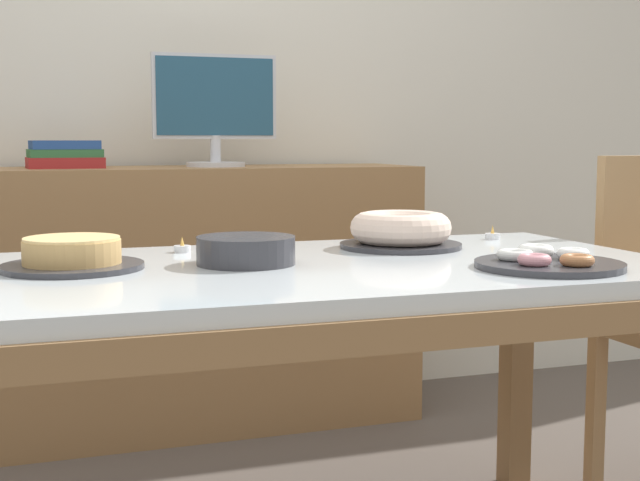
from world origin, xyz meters
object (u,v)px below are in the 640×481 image
at_px(cake_golden_bundt, 401,231).
at_px(tealight_right_edge, 492,236).
at_px(book_stack, 65,155).
at_px(pastry_platter, 548,262).
at_px(computer_monitor, 215,110).
at_px(cake_chocolate_round, 72,256).
at_px(tealight_centre, 182,248).
at_px(plate_stack, 246,250).

distance_m(cake_golden_bundt, tealight_right_edge, 0.32).
xyz_separation_m(cake_golden_bundt, tealight_right_edge, (0.31, 0.09, -0.03)).
height_order(book_stack, pastry_platter, book_stack).
xyz_separation_m(cake_golden_bundt, pastry_platter, (0.14, -0.42, -0.03)).
height_order(computer_monitor, book_stack, computer_monitor).
relative_size(computer_monitor, cake_chocolate_round, 1.47).
distance_m(computer_monitor, book_stack, 0.52).
distance_m(cake_chocolate_round, cake_golden_bundt, 0.79).
distance_m(book_stack, tealight_centre, 0.96).
xyz_separation_m(cake_chocolate_round, tealight_centre, (0.26, 0.20, -0.02)).
xyz_separation_m(plate_stack, tealight_centre, (-0.09, 0.25, -0.02)).
xyz_separation_m(cake_chocolate_round, tealight_right_edge, (1.09, 0.20, -0.02)).
height_order(tealight_right_edge, tealight_centre, same).
distance_m(book_stack, cake_chocolate_round, 1.14).
distance_m(cake_golden_bundt, pastry_platter, 0.44).
relative_size(book_stack, plate_stack, 1.16).
distance_m(cake_chocolate_round, pastry_platter, 0.98).
bearing_deg(book_stack, cake_chocolate_round, -92.83).
height_order(cake_golden_bundt, plate_stack, cake_golden_bundt).
relative_size(cake_chocolate_round, cake_golden_bundt, 0.97).
xyz_separation_m(book_stack, plate_stack, (0.30, -1.17, -0.18)).
bearing_deg(computer_monitor, cake_golden_bundt, -76.87).
distance_m(book_stack, tealight_right_edge, 1.40).
bearing_deg(cake_chocolate_round, tealight_right_edge, 10.58).
bearing_deg(tealight_centre, tealight_right_edge, 0.17).
distance_m(book_stack, plate_stack, 1.22).
distance_m(plate_stack, tealight_centre, 0.26).
distance_m(cake_chocolate_round, tealight_centre, 0.33).
bearing_deg(cake_golden_bundt, tealight_centre, 170.34).
relative_size(computer_monitor, tealight_centre, 10.60).
bearing_deg(plate_stack, cake_golden_bundt, 20.24).
relative_size(cake_golden_bundt, pastry_platter, 0.98).
height_order(pastry_platter, plate_stack, plate_stack).
bearing_deg(tealight_right_edge, cake_golden_bundt, -163.53).
height_order(computer_monitor, cake_golden_bundt, computer_monitor).
xyz_separation_m(cake_chocolate_round, cake_golden_bundt, (0.78, 0.11, 0.01)).
relative_size(plate_stack, tealight_right_edge, 5.25).
distance_m(computer_monitor, pastry_platter, 1.51).
bearing_deg(cake_chocolate_round, pastry_platter, -18.19).
distance_m(plate_stack, tealight_right_edge, 0.78).
xyz_separation_m(book_stack, cake_chocolate_round, (-0.06, -1.12, -0.19)).
bearing_deg(plate_stack, pastry_platter, -24.25).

